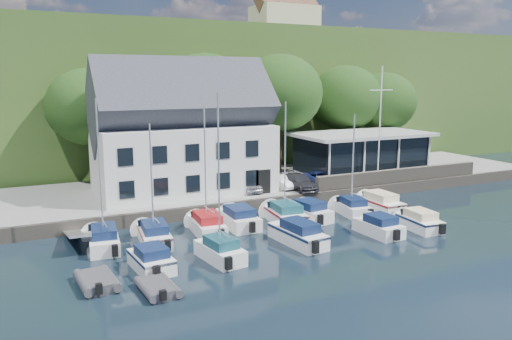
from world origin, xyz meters
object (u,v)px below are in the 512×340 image
(car_silver, at_px, (248,183))
(boat_r2_1, at_px, (219,186))
(car_white, at_px, (280,182))
(boat_r2_0, at_px, (151,257))
(boat_r1_4, at_px, (285,161))
(boat_r2_2, at_px, (298,232))
(car_blue, at_px, (320,178))
(boat_r1_1, at_px, (151,178))
(boat_r2_3, at_px, (378,224))
(harbor_building, at_px, (182,139))
(boat_r1_7, at_px, (378,201))
(flagpole, at_px, (380,125))
(boat_r1_2, at_px, (205,169))
(boat_r1_3, at_px, (238,216))
(boat_r2_4, at_px, (418,219))
(dinghy_0, at_px, (97,279))
(car_dgrey, at_px, (299,182))
(club_pavilion, at_px, (361,153))
(boat_r1_0, at_px, (100,179))
(boat_r1_6, at_px, (353,161))
(dinghy_1, at_px, (158,286))
(boat_r1_5, at_px, (308,210))

(car_silver, bearing_deg, boat_r2_1, -116.29)
(car_white, relative_size, boat_r2_0, 0.72)
(boat_r1_4, bearing_deg, boat_r2_2, -103.34)
(car_blue, relative_size, boat_r1_1, 0.41)
(car_white, relative_size, boat_r2_3, 0.68)
(harbor_building, bearing_deg, boat_r1_7, -35.21)
(boat_r2_2, bearing_deg, flagpole, 28.06)
(boat_r2_0, distance_m, boat_r2_2, 9.45)
(boat_r1_2, xyz_separation_m, boat_r1_7, (14.39, -0.30, -3.67))
(boat_r1_1, xyz_separation_m, boat_r1_3, (6.27, 0.89, -3.46))
(boat_r2_4, relative_size, dinghy_0, 1.72)
(boat_r1_1, distance_m, dinghy_0, 7.98)
(car_dgrey, relative_size, boat_r2_4, 0.82)
(club_pavilion, relative_size, boat_r2_1, 1.50)
(boat_r1_4, bearing_deg, boat_r2_3, -45.81)
(flagpole, height_order, boat_r1_1, flagpole)
(car_white, bearing_deg, boat_r2_2, -120.50)
(boat_r2_2, bearing_deg, boat_r1_1, 147.68)
(car_silver, bearing_deg, car_white, 2.29)
(boat_r1_4, bearing_deg, boat_r1_0, -173.86)
(boat_r1_7, bearing_deg, boat_r1_2, 179.62)
(boat_r1_6, bearing_deg, dinghy_0, -155.59)
(boat_r1_6, distance_m, dinghy_1, 19.20)
(boat_r1_0, xyz_separation_m, boat_r1_1, (3.04, -0.32, -0.13))
(car_dgrey, xyz_separation_m, boat_r2_1, (-11.34, -10.41, 2.76))
(car_silver, bearing_deg, boat_r1_7, -33.54)
(boat_r1_4, relative_size, boat_r1_5, 1.63)
(boat_r1_0, xyz_separation_m, boat_r1_4, (12.79, 0.10, 0.17))
(car_white, distance_m, car_dgrey, 1.63)
(boat_r1_1, bearing_deg, boat_r1_7, 6.06)
(boat_r1_0, relative_size, boat_r2_4, 1.60)
(boat_r1_1, relative_size, dinghy_1, 2.95)
(car_silver, relative_size, boat_r1_3, 0.63)
(car_silver, bearing_deg, boat_r1_2, -128.18)
(club_pavilion, bearing_deg, flagpole, -106.23)
(boat_r1_5, distance_m, boat_r2_3, 5.67)
(boat_r1_0, distance_m, boat_r1_2, 6.76)
(boat_r2_3, bearing_deg, boat_r1_5, 111.74)
(boat_r2_3, bearing_deg, harbor_building, 119.80)
(car_white, height_order, boat_r2_2, car_white)
(boat_r2_4, bearing_deg, flagpole, 70.54)
(boat_r1_4, relative_size, boat_r2_2, 1.38)
(dinghy_0, bearing_deg, boat_r1_0, 73.47)
(boat_r1_1, bearing_deg, boat_r2_0, -100.26)
(boat_r1_4, xyz_separation_m, boat_r2_4, (7.58, -5.46, -3.82))
(dinghy_0, bearing_deg, car_white, 31.21)
(flagpole, xyz_separation_m, boat_r1_1, (-21.81, -4.87, -1.99))
(flagpole, distance_m, boat_r1_3, 16.94)
(boat_r1_5, xyz_separation_m, boat_r2_4, (5.66, -5.31, -0.05))
(boat_r1_6, bearing_deg, dinghy_1, -147.38)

